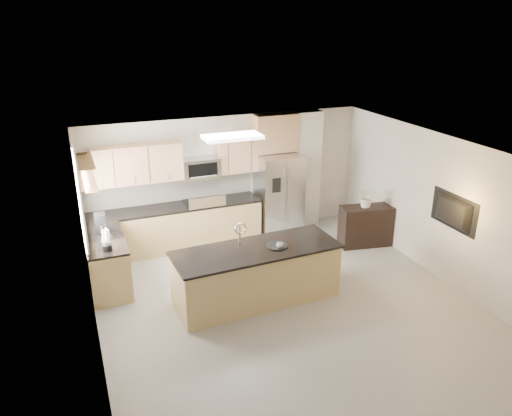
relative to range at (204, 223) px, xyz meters
name	(u,v)px	position (x,y,z in m)	size (l,w,h in m)	color
floor	(289,308)	(0.60, -2.92, -0.47)	(6.50, 6.50, 0.00)	gray
ceiling	(294,155)	(0.60, -2.92, 2.13)	(6.00, 6.50, 0.02)	silver
wall_back	(226,177)	(0.60, 0.33, 0.83)	(6.00, 0.02, 2.60)	silver
wall_front	(432,363)	(0.60, -6.17, 0.83)	(6.00, 0.02, 2.60)	silver
wall_left	(90,270)	(-2.40, -2.92, 0.83)	(0.02, 6.50, 2.60)	silver
wall_right	(446,210)	(3.60, -2.92, 0.83)	(0.02, 6.50, 2.60)	silver
back_counter	(175,227)	(-0.63, 0.01, 0.00)	(3.55, 0.66, 1.44)	tan
left_counter	(107,262)	(-2.07, -1.07, -0.01)	(0.66, 1.50, 0.92)	tan
range	(204,223)	(0.00, 0.00, 0.00)	(0.76, 0.64, 1.14)	black
upper_cabinets	(165,161)	(-0.70, 0.16, 1.35)	(3.50, 0.33, 0.75)	tan
microwave	(201,168)	(0.00, 0.12, 1.16)	(0.76, 0.40, 0.40)	#B6B6B8
refrigerator	(278,195)	(1.66, -0.05, 0.42)	(0.92, 0.78, 1.78)	#B6B6B8
partition_column	(306,170)	(2.42, 0.18, 0.83)	(0.60, 0.30, 2.60)	beige
window	(80,201)	(-2.38, -1.07, 1.18)	(0.04, 1.15, 1.65)	white
shelf_lower	(86,181)	(-2.25, -0.97, 1.48)	(0.30, 1.20, 0.04)	brown
shelf_upper	(83,159)	(-2.25, -0.97, 1.85)	(0.30, 1.20, 0.04)	brown
ceiling_fixture	(232,137)	(0.20, -1.32, 2.09)	(1.00, 0.50, 0.06)	white
island	(256,274)	(0.19, -2.47, 0.01)	(2.80, 1.12, 1.38)	tan
credenza	(366,226)	(3.10, -1.28, -0.05)	(1.06, 0.44, 0.85)	black
cup	(280,245)	(0.56, -2.58, 0.53)	(0.11, 0.11, 0.09)	silver
platter	(277,246)	(0.53, -2.51, 0.49)	(0.37, 0.37, 0.02)	black
blender	(106,242)	(-2.08, -1.58, 0.61)	(0.16, 0.16, 0.37)	black
kettle	(107,232)	(-2.02, -1.06, 0.56)	(0.20, 0.20, 0.25)	#B6B6B8
coffee_maker	(100,224)	(-2.10, -0.79, 0.61)	(0.20, 0.24, 0.35)	black
bowl	(81,151)	(-2.25, -0.67, 1.91)	(0.35, 0.35, 0.08)	#B6B6B8
flower_vase	(367,192)	(3.08, -1.28, 0.69)	(0.58, 0.50, 0.64)	white
television	(450,212)	(3.51, -3.12, 0.88)	(1.08, 0.14, 0.62)	black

